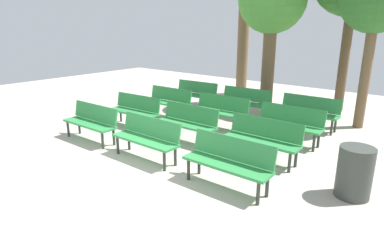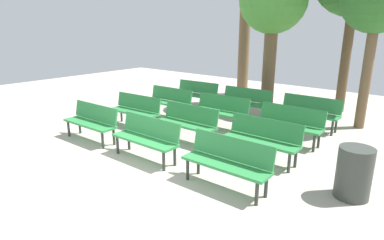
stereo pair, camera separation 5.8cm
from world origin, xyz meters
name	(u,v)px [view 1 (the left image)]	position (x,y,z in m)	size (l,w,h in m)	color
ground_plane	(84,187)	(0.00, 0.00, 0.00)	(24.00, 24.00, 0.00)	#B2A899
bench_r0_c0	(92,120)	(-1.98, 1.55, 0.50)	(1.61, 0.52, 0.87)	#2D8442
bench_r0_c1	(147,136)	(-0.07, 1.61, 0.50)	(1.61, 0.50, 0.87)	#2D8442
bench_r0_c2	(229,160)	(1.93, 1.63, 0.50)	(1.61, 0.51, 0.87)	#2D8442
bench_r1_c0	(135,109)	(-2.01, 2.96, 0.50)	(1.63, 0.57, 0.87)	#2D8442
bench_r1_c1	(188,121)	(-0.13, 2.99, 0.50)	(1.60, 0.49, 0.87)	#2D8442
bench_r1_c2	(263,137)	(1.83, 3.08, 0.50)	(1.61, 0.50, 0.87)	#2D8442
bench_r2_c0	(168,100)	(-2.06, 4.35, 0.50)	(1.61, 0.51, 0.87)	#2D8442
bench_r2_c1	(221,109)	(-0.14, 4.42, 0.50)	(1.62, 0.55, 0.87)	#2D8442
bench_r2_c2	(289,122)	(1.81, 4.45, 0.50)	(1.60, 0.50, 0.87)	#2D8442
bench_r3_c0	(195,93)	(-2.15, 5.80, 0.50)	(1.62, 0.57, 0.87)	#2D8442
bench_r3_c1	(245,100)	(-0.19, 5.81, 0.50)	(1.62, 0.57, 0.87)	#2D8442
bench_r3_c2	(309,110)	(1.78, 5.87, 0.50)	(1.60, 0.49, 0.87)	#2D8442
tree_1	(243,51)	(-2.09, 8.77, 1.74)	(0.44, 0.44, 3.47)	brown
tree_3	(272,2)	(-0.23, 7.31, 3.44)	(2.18, 2.18, 4.63)	brown
trash_bin	(355,172)	(3.71, 2.64, 0.43)	(0.55, 0.55, 0.86)	#383D38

